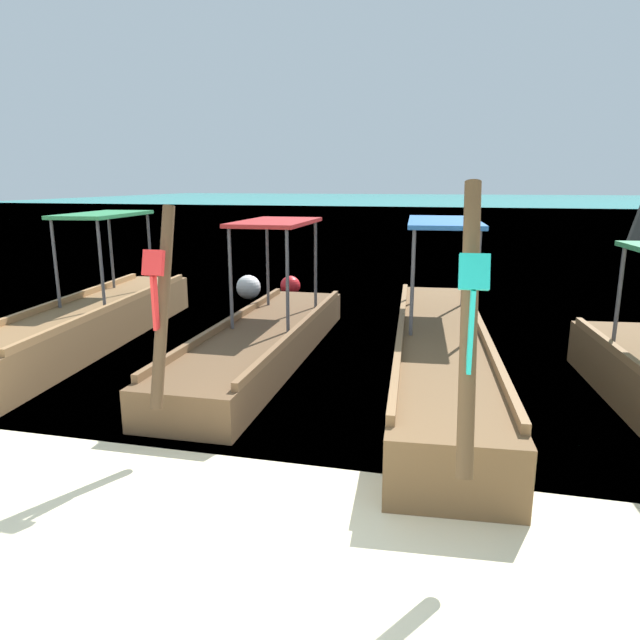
{
  "coord_description": "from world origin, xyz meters",
  "views": [
    {
      "loc": [
        1.66,
        -2.96,
        2.64
      ],
      "look_at": [
        0.0,
        3.9,
        0.94
      ],
      "focal_mm": 32.45,
      "sensor_mm": 36.0,
      "label": 1
    }
  ],
  "objects_px": {
    "mooring_buoy_near": "(248,287)",
    "mooring_buoy_far": "(290,286)",
    "longtail_boat_violet_ribbon": "(89,322)",
    "longtail_boat_turquoise_ribbon": "(440,351)",
    "longtail_boat_red_ribbon": "(263,339)"
  },
  "relations": [
    {
      "from": "mooring_buoy_near",
      "to": "mooring_buoy_far",
      "type": "relative_size",
      "value": 1.17
    },
    {
      "from": "mooring_buoy_near",
      "to": "mooring_buoy_far",
      "type": "xyz_separation_m",
      "value": [
        0.81,
        0.62,
        -0.04
      ]
    },
    {
      "from": "longtail_boat_violet_ribbon",
      "to": "mooring_buoy_near",
      "type": "distance_m",
      "value": 4.34
    },
    {
      "from": "longtail_boat_turquoise_ribbon",
      "to": "mooring_buoy_near",
      "type": "relative_size",
      "value": 13.58
    },
    {
      "from": "longtail_boat_violet_ribbon",
      "to": "longtail_boat_red_ribbon",
      "type": "height_order",
      "value": "longtail_boat_violet_ribbon"
    },
    {
      "from": "longtail_boat_violet_ribbon",
      "to": "longtail_boat_turquoise_ribbon",
      "type": "height_order",
      "value": "longtail_boat_violet_ribbon"
    },
    {
      "from": "longtail_boat_turquoise_ribbon",
      "to": "mooring_buoy_near",
      "type": "xyz_separation_m",
      "value": [
        -4.46,
        4.51,
        -0.1
      ]
    },
    {
      "from": "longtail_boat_red_ribbon",
      "to": "longtail_boat_turquoise_ribbon",
      "type": "bearing_deg",
      "value": -5.5
    },
    {
      "from": "longtail_boat_turquoise_ribbon",
      "to": "mooring_buoy_far",
      "type": "bearing_deg",
      "value": 125.37
    },
    {
      "from": "longtail_boat_turquoise_ribbon",
      "to": "mooring_buoy_near",
      "type": "height_order",
      "value": "longtail_boat_turquoise_ribbon"
    },
    {
      "from": "longtail_boat_violet_ribbon",
      "to": "mooring_buoy_far",
      "type": "relative_size",
      "value": 14.1
    },
    {
      "from": "longtail_boat_red_ribbon",
      "to": "mooring_buoy_far",
      "type": "bearing_deg",
      "value": 101.77
    },
    {
      "from": "mooring_buoy_far",
      "to": "mooring_buoy_near",
      "type": "bearing_deg",
      "value": -142.45
    },
    {
      "from": "longtail_boat_red_ribbon",
      "to": "longtail_boat_turquoise_ribbon",
      "type": "height_order",
      "value": "longtail_boat_turquoise_ribbon"
    },
    {
      "from": "longtail_boat_violet_ribbon",
      "to": "longtail_boat_red_ribbon",
      "type": "xyz_separation_m",
      "value": [
        3.06,
        -0.1,
        -0.07
      ]
    }
  ]
}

